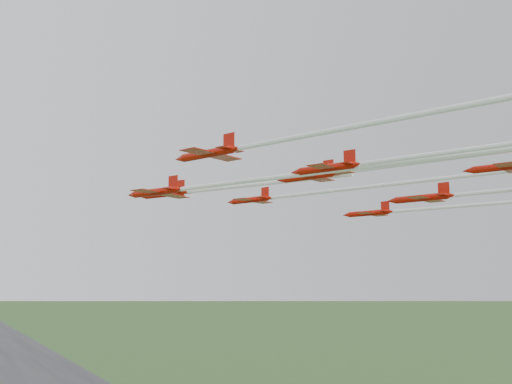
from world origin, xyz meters
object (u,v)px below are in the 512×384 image
jet_row2_right (331,191)px  jet_row4_right (477,193)px  jet_lead (199,190)px  jet_row3_left (263,143)px  jet_row4_left (410,157)px  jet_row2_left (230,183)px  jet_row3_mid (421,162)px  jet_row3_right (459,206)px

jet_row2_right → jet_row4_right: 23.53m
jet_lead → jet_row3_left: (-8.32, -36.78, 0.31)m
jet_row4_left → jet_row4_right: bearing=0.1°
jet_row4_left → jet_row4_right: (23.27, 9.52, -1.29)m
jet_row2_left → jet_row3_mid: (19.88, -18.10, 2.02)m
jet_row3_left → jet_row4_left: bearing=-58.3°
jet_lead → jet_row2_left: jet_lead is taller
jet_row2_left → jet_row3_left: bearing=-126.2°
jet_row3_mid → jet_row4_left: (-9.46, -7.37, -1.72)m
jet_row2_right → jet_row4_left: (-11.24, -29.64, -0.72)m
jet_row3_left → jet_row2_left: bearing=57.2°
jet_row3_right → jet_row4_left: size_ratio=1.36×
jet_row2_left → jet_row4_right: 37.28m
jet_lead → jet_row2_left: size_ratio=0.72×
jet_row2_left → jet_row4_right: jet_row2_left is taller
jet_row3_mid → jet_row4_right: jet_row3_mid is taller
jet_lead → jet_row3_mid: (14.80, -39.99, -0.15)m
jet_lead → jet_row3_mid: jet_lead is taller
jet_row2_left → jet_lead: bearing=53.1°
jet_row3_left → jet_row4_left: size_ratio=0.96×
jet_row3_mid → jet_row3_right: size_ratio=1.05×
jet_row4_left → jet_row4_right: 25.17m
jet_lead → jet_row4_left: (5.34, -47.36, -1.87)m
jet_lead → jet_row4_left: bearing=-109.5°
jet_lead → jet_row4_right: jet_lead is taller
jet_lead → jet_row3_mid: size_ratio=0.64×
jet_row3_right → jet_row4_right: (-8.29, -10.41, 0.39)m
jet_row2_left → jet_row2_right: size_ratio=0.91×
jet_row3_left → jet_row2_right: bearing=16.9°
jet_row3_left → jet_row4_right: bearing=-22.2°
jet_row3_mid → jet_row4_right: (13.81, 2.15, -3.01)m
jet_row2_left → jet_row4_left: 27.51m
jet_lead → jet_row2_right: size_ratio=0.65×
jet_lead → jet_row4_right: (28.61, -37.84, -3.17)m
jet_lead → jet_row2_right: jet_lead is taller
jet_row4_left → jet_row3_mid: bearing=15.7°
jet_row4_right → jet_row3_right: bearing=32.8°
jet_row2_right → jet_row3_left: 31.39m
jet_row2_left → jet_row3_mid: size_ratio=0.89×
jet_row2_right → jet_row3_right: jet_row2_right is taller
jet_row2_right → jet_row3_left: size_ratio=1.47×
jet_row2_right → jet_row3_right: (20.32, -9.71, -2.40)m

